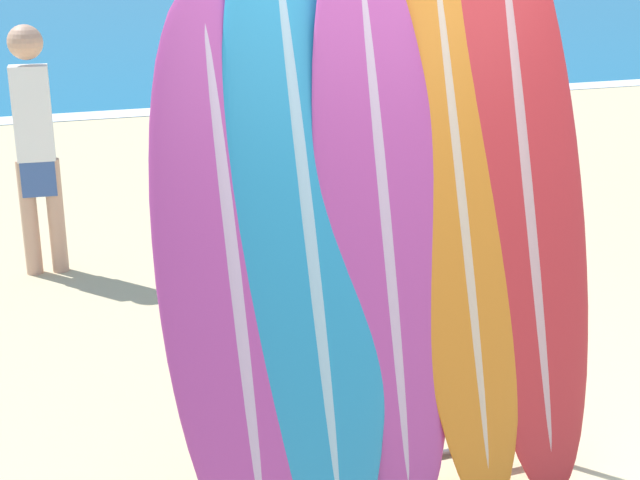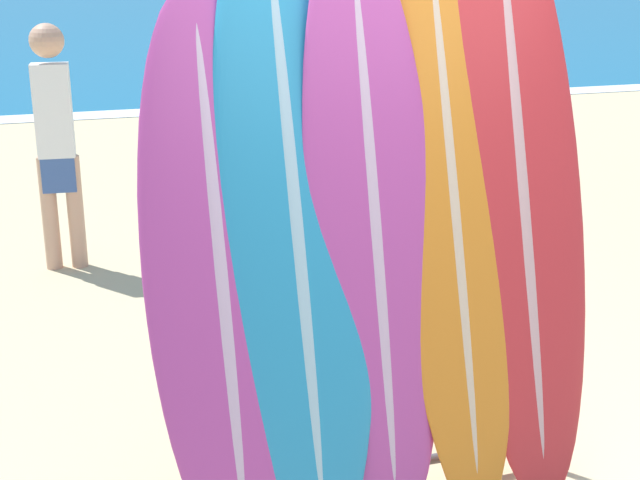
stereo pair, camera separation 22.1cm
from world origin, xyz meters
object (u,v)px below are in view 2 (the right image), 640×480
Objects in this scene: surfboard_rack at (377,396)px; person_near_water at (56,139)px; surfboard_slot_3 at (451,206)px; surfboard_slot_1 at (294,222)px; surfboard_slot_4 at (519,188)px; surfboard_slot_0 at (220,273)px; person_mid_beach at (346,74)px; surfboard_slot_2 at (373,226)px.

surfboard_rack is 0.92× the size of person_near_water.
surfboard_rack is 0.82m from surfboard_slot_3.
surfboard_slot_4 reaches higher than surfboard_slot_1.
surfboard_slot_0 is at bearing 175.68° from surfboard_rack.
surfboard_slot_4 is 1.47× the size of person_near_water.
surfboard_slot_0 is 6.03m from person_mid_beach.
surfboard_slot_0 is at bearing 47.57° from person_mid_beach.
surfboard_slot_2 is 0.96× the size of surfboard_slot_3.
person_mid_beach is (1.10, 5.50, -0.29)m from surfboard_slot_4.
surfboard_slot_2 is 5.81m from person_mid_beach.
surfboard_slot_2 is at bearing 53.03° from person_mid_beach.
surfboard_slot_4 reaches higher than surfboard_slot_3.
surfboard_slot_3 reaches higher than person_near_water.
surfboard_slot_1 is at bearing 164.13° from surfboard_rack.
surfboard_slot_0 is at bearing -177.54° from surfboard_slot_4.
person_mid_beach is at bearing 75.65° from surfboard_slot_3.
surfboard_slot_3 is 1.41× the size of person_near_water.
surfboard_slot_4 is 3.66m from person_near_water.
surfboard_slot_3 is (0.34, 0.02, 0.04)m from surfboard_slot_2.
person_mid_beach is (2.36, 5.55, -0.07)m from surfboard_slot_0.
surfboard_slot_4 reaches higher than surfboard_rack.
person_near_water is (-0.53, 3.23, -0.11)m from surfboard_slot_0.
surfboard_slot_2 is at bearing -5.24° from surfboard_slot_1.
surfboard_slot_1 is 5.88m from person_mid_beach.
person_near_water is (-1.48, 3.19, -0.27)m from surfboard_slot_3.
surfboard_slot_3 is 1.36× the size of person_mid_beach.
surfboard_slot_0 is 0.83× the size of surfboard_slot_4.
surfboard_slot_4 is at bearing 3.39° from surfboard_slot_2.
surfboard_rack is at bearing -65.60° from person_near_water.
surfboard_slot_3 reaches higher than surfboard_rack.
surfboard_slot_2 is 3.42m from person_near_water.
surfboard_rack is 0.76× the size of surfboard_slot_0.
surfboard_slot_2 reaches higher than surfboard_rack.
surfboard_slot_3 reaches higher than surfboard_slot_1.
person_mid_beach reaches higher than surfboard_rack.
surfboard_slot_3 reaches higher than surfboard_slot_0.
surfboard_slot_0 is (-0.62, 0.05, 0.58)m from surfboard_rack.
surfboard_slot_4 is at bearing 59.22° from person_mid_beach.
surfboard_slot_4 is at bearing 2.58° from surfboard_slot_3.
person_mid_beach is at bearing 78.65° from surfboard_slot_4.
surfboard_slot_4 reaches higher than person_near_water.
person_near_water is (-1.78, 3.18, -0.32)m from surfboard_slot_4.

